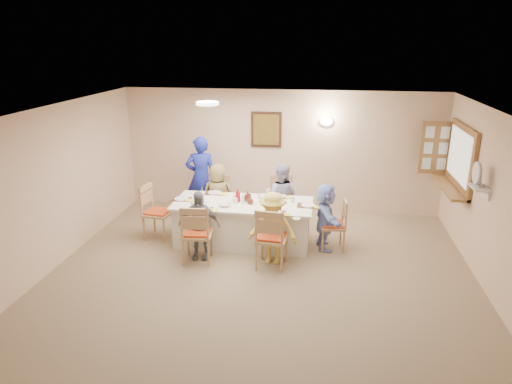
# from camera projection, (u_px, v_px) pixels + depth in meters

# --- Properties ---
(ground) EXTENTS (7.00, 7.00, 0.00)m
(ground) POSITION_uv_depth(u_px,v_px,m) (255.00, 293.00, 6.50)
(ground) COLOR #776148
(room_walls) EXTENTS (7.00, 7.00, 7.00)m
(room_walls) POSITION_uv_depth(u_px,v_px,m) (255.00, 193.00, 6.02)
(room_walls) COLOR beige
(room_walls) RESTS_ON ground
(wall_picture) EXTENTS (0.62, 0.05, 0.72)m
(wall_picture) POSITION_uv_depth(u_px,v_px,m) (266.00, 130.00, 9.25)
(wall_picture) COLOR #442617
(wall_picture) RESTS_ON room_walls
(wall_sconce) EXTENTS (0.26, 0.09, 0.18)m
(wall_sconce) POSITION_uv_depth(u_px,v_px,m) (326.00, 121.00, 9.00)
(wall_sconce) COLOR white
(wall_sconce) RESTS_ON room_walls
(ceiling_light) EXTENTS (0.36, 0.36, 0.05)m
(ceiling_light) POSITION_uv_depth(u_px,v_px,m) (207.00, 103.00, 7.26)
(ceiling_light) COLOR white
(ceiling_light) RESTS_ON room_walls
(serving_hatch) EXTENTS (0.06, 1.50, 1.15)m
(serving_hatch) POSITION_uv_depth(u_px,v_px,m) (461.00, 158.00, 7.82)
(serving_hatch) COLOR olive
(serving_hatch) RESTS_ON room_walls
(hatch_sill) EXTENTS (0.30, 1.50, 0.05)m
(hatch_sill) POSITION_uv_depth(u_px,v_px,m) (449.00, 187.00, 8.00)
(hatch_sill) COLOR olive
(hatch_sill) RESTS_ON room_walls
(shutter_door) EXTENTS (0.55, 0.04, 1.00)m
(shutter_door) POSITION_uv_depth(u_px,v_px,m) (435.00, 148.00, 8.57)
(shutter_door) COLOR olive
(shutter_door) RESTS_ON room_walls
(fan_shelf) EXTENTS (0.22, 0.36, 0.03)m
(fan_shelf) POSITION_uv_depth(u_px,v_px,m) (480.00, 188.00, 6.60)
(fan_shelf) COLOR white
(fan_shelf) RESTS_ON room_walls
(desk_fan) EXTENTS (0.30, 0.30, 0.28)m
(desk_fan) POSITION_uv_depth(u_px,v_px,m) (479.00, 178.00, 6.56)
(desk_fan) COLOR #A5A5A8
(desk_fan) RESTS_ON fan_shelf
(dining_table) EXTENTS (2.40, 1.01, 0.76)m
(dining_table) POSITION_uv_depth(u_px,v_px,m) (243.00, 223.00, 8.00)
(dining_table) COLOR white
(dining_table) RESTS_ON ground
(chair_back_left) EXTENTS (0.53, 0.53, 0.94)m
(chair_back_left) POSITION_uv_depth(u_px,v_px,m) (220.00, 201.00, 8.81)
(chair_back_left) COLOR tan
(chair_back_left) RESTS_ON ground
(chair_back_right) EXTENTS (0.54, 0.54, 1.00)m
(chair_back_right) POSITION_uv_depth(u_px,v_px,m) (282.00, 203.00, 8.63)
(chair_back_right) COLOR tan
(chair_back_right) RESTS_ON ground
(chair_front_left) EXTENTS (0.53, 0.53, 1.00)m
(chair_front_left) POSITION_uv_depth(u_px,v_px,m) (197.00, 233.00, 7.30)
(chair_front_left) COLOR tan
(chair_front_left) RESTS_ON ground
(chair_front_right) EXTENTS (0.53, 0.53, 1.02)m
(chair_front_right) POSITION_uv_depth(u_px,v_px,m) (272.00, 237.00, 7.12)
(chair_front_right) COLOR tan
(chair_front_right) RESTS_ON ground
(chair_left_end) EXTENTS (0.54, 0.54, 1.00)m
(chair_left_end) POSITION_uv_depth(u_px,v_px,m) (158.00, 212.00, 8.18)
(chair_left_end) COLOR tan
(chair_left_end) RESTS_ON ground
(chair_right_end) EXTENTS (0.48, 0.48, 0.89)m
(chair_right_end) POSITION_uv_depth(u_px,v_px,m) (333.00, 224.00, 7.76)
(chair_right_end) COLOR tan
(chair_right_end) RESTS_ON ground
(diner_back_left) EXTENTS (0.75, 0.61, 1.24)m
(diner_back_left) POSITION_uv_depth(u_px,v_px,m) (218.00, 196.00, 8.65)
(diner_back_left) COLOR olive
(diner_back_left) RESTS_ON ground
(diner_back_right) EXTENTS (0.75, 0.64, 1.30)m
(diner_back_right) POSITION_uv_depth(u_px,v_px,m) (281.00, 197.00, 8.47)
(diner_back_right) COLOR #A49EC7
(diner_back_right) RESTS_ON ground
(diner_front_left) EXTENTS (0.72, 0.38, 1.16)m
(diner_front_left) POSITION_uv_depth(u_px,v_px,m) (199.00, 225.00, 7.38)
(diner_front_left) COLOR slate
(diner_front_left) RESTS_ON ground
(diner_front_right) EXTENTS (0.84, 0.57, 1.20)m
(diner_front_right) POSITION_uv_depth(u_px,v_px,m) (273.00, 228.00, 7.21)
(diner_front_right) COLOR #E7C34E
(diner_front_right) RESTS_ON ground
(diner_right_end) EXTENTS (1.21, 0.76, 1.16)m
(diner_right_end) POSITION_uv_depth(u_px,v_px,m) (325.00, 217.00, 7.74)
(diner_right_end) COLOR #9BB2FF
(diner_right_end) RESTS_ON ground
(caregiver) EXTENTS (0.82, 0.73, 1.66)m
(caregiver) POSITION_uv_depth(u_px,v_px,m) (201.00, 177.00, 9.08)
(caregiver) COLOR #1D2AA8
(caregiver) RESTS_ON ground
(placemat_fl) EXTENTS (0.33, 0.24, 0.01)m
(placemat_fl) POSITION_uv_depth(u_px,v_px,m) (203.00, 209.00, 7.57)
(placemat_fl) COLOR #472B19
(placemat_fl) RESTS_ON dining_table
(plate_fl) EXTENTS (0.26, 0.26, 0.02)m
(plate_fl) POSITION_uv_depth(u_px,v_px,m) (203.00, 208.00, 7.57)
(plate_fl) COLOR white
(plate_fl) RESTS_ON dining_table
(napkin_fl) EXTENTS (0.15, 0.15, 0.01)m
(napkin_fl) POSITION_uv_depth(u_px,v_px,m) (213.00, 210.00, 7.49)
(napkin_fl) COLOR yellow
(napkin_fl) RESTS_ON dining_table
(placemat_fr) EXTENTS (0.36, 0.26, 0.01)m
(placemat_fr) POSITION_uv_depth(u_px,v_px,m) (275.00, 213.00, 7.40)
(placemat_fr) COLOR #472B19
(placemat_fr) RESTS_ON dining_table
(plate_fr) EXTENTS (0.23, 0.23, 0.01)m
(plate_fr) POSITION_uv_depth(u_px,v_px,m) (275.00, 212.00, 7.40)
(plate_fr) COLOR white
(plate_fr) RESTS_ON dining_table
(napkin_fr) EXTENTS (0.14, 0.14, 0.01)m
(napkin_fr) POSITION_uv_depth(u_px,v_px,m) (285.00, 214.00, 7.33)
(napkin_fr) COLOR yellow
(napkin_fr) RESTS_ON dining_table
(placemat_bl) EXTENTS (0.35, 0.26, 0.01)m
(placemat_bl) POSITION_uv_depth(u_px,v_px,m) (215.00, 193.00, 8.36)
(placemat_bl) COLOR #472B19
(placemat_bl) RESTS_ON dining_table
(plate_bl) EXTENTS (0.25, 0.25, 0.02)m
(plate_bl) POSITION_uv_depth(u_px,v_px,m) (215.00, 192.00, 8.35)
(plate_bl) COLOR white
(plate_bl) RESTS_ON dining_table
(napkin_bl) EXTENTS (0.14, 0.14, 0.01)m
(napkin_bl) POSITION_uv_depth(u_px,v_px,m) (224.00, 194.00, 8.28)
(napkin_bl) COLOR yellow
(napkin_bl) RESTS_ON dining_table
(placemat_br) EXTENTS (0.33, 0.24, 0.01)m
(placemat_br) POSITION_uv_depth(u_px,v_px,m) (280.00, 196.00, 8.19)
(placemat_br) COLOR #472B19
(placemat_br) RESTS_ON dining_table
(plate_br) EXTENTS (0.23, 0.23, 0.01)m
(plate_br) POSITION_uv_depth(u_px,v_px,m) (280.00, 196.00, 8.18)
(plate_br) COLOR white
(plate_br) RESTS_ON dining_table
(napkin_br) EXTENTS (0.13, 0.13, 0.01)m
(napkin_br) POSITION_uv_depth(u_px,v_px,m) (290.00, 197.00, 8.11)
(napkin_br) COLOR yellow
(napkin_br) RESTS_ON dining_table
(placemat_le) EXTENTS (0.33, 0.25, 0.01)m
(placemat_le) POSITION_uv_depth(u_px,v_px,m) (181.00, 199.00, 8.03)
(placemat_le) COLOR #472B19
(placemat_le) RESTS_ON dining_table
(plate_le) EXTENTS (0.24, 0.24, 0.02)m
(plate_le) POSITION_uv_depth(u_px,v_px,m) (181.00, 199.00, 8.03)
(plate_le) COLOR white
(plate_le) RESTS_ON dining_table
(napkin_le) EXTENTS (0.14, 0.14, 0.01)m
(napkin_le) POSITION_uv_depth(u_px,v_px,m) (191.00, 200.00, 7.96)
(napkin_le) COLOR yellow
(napkin_le) RESTS_ON dining_table
(placemat_re) EXTENTS (0.36, 0.27, 0.01)m
(placemat_re) POSITION_uv_depth(u_px,v_px,m) (308.00, 206.00, 7.72)
(placemat_re) COLOR #472B19
(placemat_re) RESTS_ON dining_table
(plate_re) EXTENTS (0.23, 0.23, 0.01)m
(plate_re) POSITION_uv_depth(u_px,v_px,m) (308.00, 205.00, 7.72)
(plate_re) COLOR white
(plate_re) RESTS_ON dining_table
(napkin_re) EXTENTS (0.15, 0.15, 0.01)m
(napkin_re) POSITION_uv_depth(u_px,v_px,m) (319.00, 207.00, 7.65)
(napkin_re) COLOR yellow
(napkin_re) RESTS_ON dining_table
(teacup_a) EXTENTS (0.14, 0.14, 0.09)m
(teacup_a) POSITION_uv_depth(u_px,v_px,m) (194.00, 205.00, 7.64)
(teacup_a) COLOR white
(teacup_a) RESTS_ON dining_table
(teacup_b) EXTENTS (0.13, 0.13, 0.08)m
(teacup_b) POSITION_uv_depth(u_px,v_px,m) (268.00, 191.00, 8.33)
(teacup_b) COLOR white
(teacup_b) RESTS_ON dining_table
(bowl_a) EXTENTS (0.33, 0.33, 0.05)m
(bowl_a) POSITION_uv_depth(u_px,v_px,m) (225.00, 205.00, 7.70)
(bowl_a) COLOR white
(bowl_a) RESTS_ON dining_table
(bowl_b) EXTENTS (0.25, 0.25, 0.06)m
(bowl_b) POSITION_uv_depth(u_px,v_px,m) (263.00, 196.00, 8.09)
(bowl_b) COLOR white
(bowl_b) RESTS_ON dining_table
(condiment_ketchup) EXTENTS (0.15, 0.15, 0.24)m
(condiment_ketchup) POSITION_uv_depth(u_px,v_px,m) (238.00, 195.00, 7.88)
(condiment_ketchup) COLOR #B60F16
(condiment_ketchup) RESTS_ON dining_table
(condiment_brown) EXTENTS (0.15, 0.15, 0.19)m
(condiment_brown) POSITION_uv_depth(u_px,v_px,m) (248.00, 196.00, 7.91)
(condiment_brown) COLOR #582217
(condiment_brown) RESTS_ON dining_table
(condiment_malt) EXTENTS (0.16, 0.16, 0.14)m
(condiment_malt) POSITION_uv_depth(u_px,v_px,m) (250.00, 200.00, 7.79)
(condiment_malt) COLOR #582217
(condiment_malt) RESTS_ON dining_table
(drinking_glass) EXTENTS (0.07, 0.07, 0.11)m
(drinking_glass) POSITION_uv_depth(u_px,v_px,m) (235.00, 198.00, 7.93)
(drinking_glass) COLOR silver
(drinking_glass) RESTS_ON dining_table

